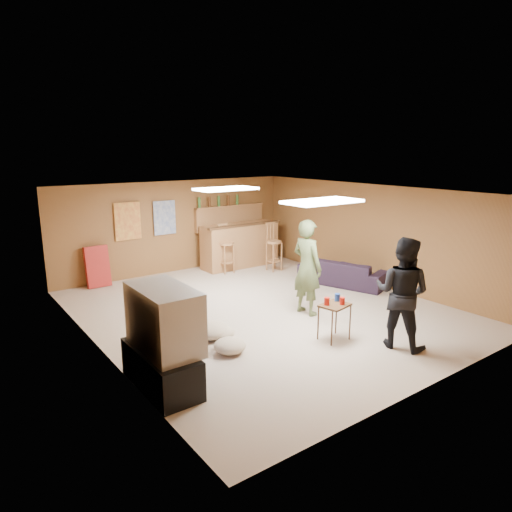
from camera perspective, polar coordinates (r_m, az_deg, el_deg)
ground at (r=8.60m, az=0.79°, el=-6.75°), size 7.00×7.00×0.00m
ceiling at (r=8.11m, az=0.84°, el=8.01°), size 6.00×7.00×0.02m
wall_back at (r=11.23m, az=-10.00°, el=3.64°), size 6.00×0.02×2.20m
wall_front at (r=5.98m, az=21.51°, el=-5.68°), size 6.00×0.02×2.20m
wall_left at (r=6.97m, az=-19.35°, el=-2.86°), size 0.02×7.00×2.20m
wall_right at (r=10.34m, az=14.24°, el=2.60°), size 0.02×7.00×2.20m
tv_stand at (r=6.03m, az=-11.74°, el=-13.58°), size 0.55×1.30×0.50m
dvd_box at (r=6.16m, az=-9.79°, el=-13.94°), size 0.35×0.50×0.08m
tv_body at (r=5.80m, az=-11.42°, el=-7.68°), size 0.60×1.10×0.80m
tv_screen at (r=5.92m, az=-8.68°, el=-7.10°), size 0.02×0.95×0.65m
bar_counter at (r=11.60m, az=-2.03°, el=1.38°), size 2.00×0.60×1.10m
bar_lip at (r=11.30m, az=-1.34°, el=3.89°), size 2.10×0.12×0.05m
bar_shelf at (r=11.82m, az=-3.30°, el=6.25°), size 2.00×0.18×0.05m
bar_backing at (r=11.87m, az=-3.33°, el=4.82°), size 2.00×0.14×0.60m
poster_left at (r=10.69m, az=-15.74°, el=4.21°), size 0.60×0.03×0.85m
poster_right at (r=11.03m, az=-11.36°, el=4.72°), size 0.55×0.03×0.80m
folding_chair_stack at (r=10.47m, az=-19.21°, el=-1.26°), size 0.50×0.26×0.91m
ceiling_panel_front at (r=6.98m, az=8.31°, el=6.76°), size 1.20×0.60×0.04m
ceiling_panel_back at (r=9.10m, az=-3.76°, el=8.37°), size 1.20×0.60×0.04m
person_olive at (r=8.23m, az=6.41°, el=-1.41°), size 0.46×0.66×1.74m
person_black at (r=7.16m, az=17.79°, el=-4.42°), size 0.88×0.99×1.70m
sofa at (r=10.29m, az=10.79°, el=-1.97°), size 1.33×2.05×0.56m
tray_table at (r=7.34m, az=9.74°, el=-8.13°), size 0.51×0.44×0.58m
cup_red_near at (r=7.17m, az=8.85°, el=-5.61°), size 0.10×0.10×0.12m
cup_red_far at (r=7.24m, az=10.73°, el=-5.54°), size 0.08×0.08×0.11m
cup_blue at (r=7.38m, az=10.13°, el=-5.10°), size 0.10×0.10×0.12m
bar_stool_left at (r=10.99m, az=-3.74°, el=1.23°), size 0.42×0.42×1.30m
bar_stool_right at (r=11.16m, az=2.29°, el=1.40°), size 0.41×0.41×1.29m
cushion_near_tv at (r=7.39m, az=-5.57°, el=-9.23°), size 0.63×0.63×0.25m
cushion_mid at (r=7.36m, az=-4.37°, el=-9.53°), size 0.49×0.49×0.19m
cushion_far at (r=6.88m, az=-3.30°, el=-11.13°), size 0.49×0.49×0.22m
bottle_row at (r=11.60m, az=-4.67°, el=6.87°), size 1.20×0.08×0.26m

